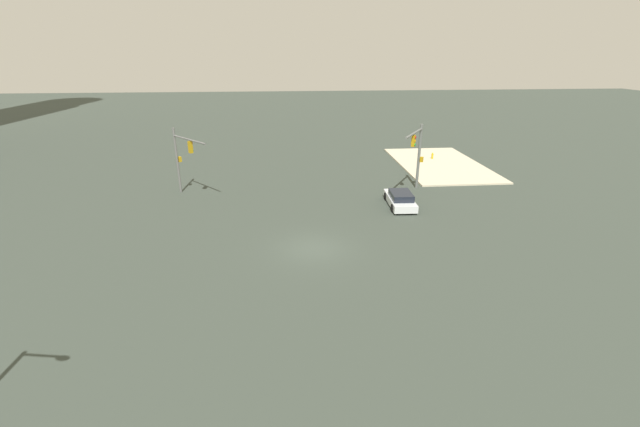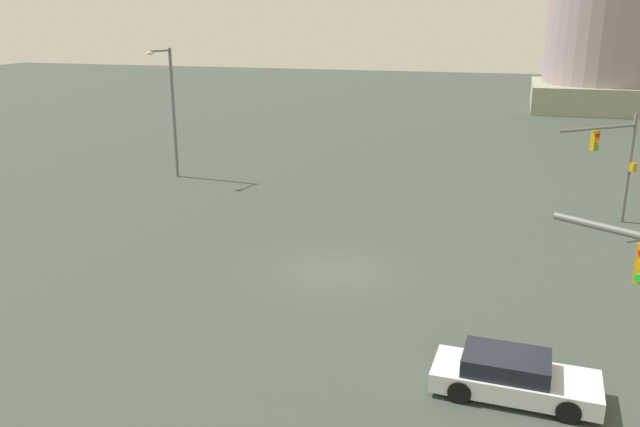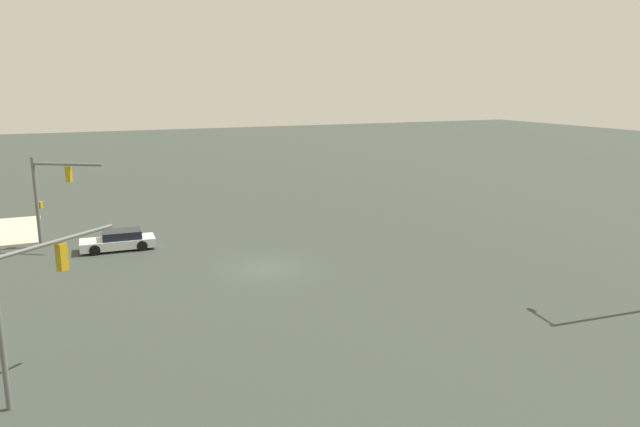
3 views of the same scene
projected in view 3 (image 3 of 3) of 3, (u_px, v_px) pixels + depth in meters
The scene contains 4 objects.
ground_plane at pixel (266, 269), 33.53m from camera, with size 214.84×214.84×0.00m, color #374038.
traffic_signal_near_corner at pixel (27, 290), 19.24m from camera, with size 4.08×3.31×5.63m.
traffic_signal_opposite_side at pixel (49, 189), 37.15m from camera, with size 4.06×2.93×5.73m.
sedan_car_approaching at pixel (119, 241), 37.26m from camera, with size 4.53×2.05×1.21m.
Camera 3 is at (10.11, 30.61, 10.20)m, focal length 33.46 mm.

